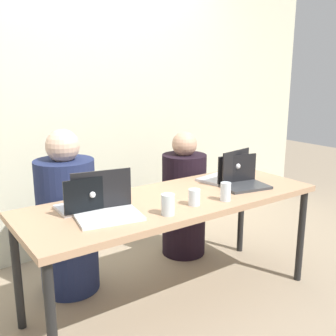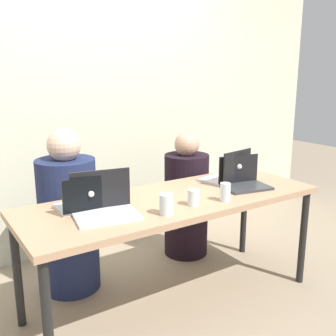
{
  "view_description": "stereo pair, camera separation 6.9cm",
  "coord_description": "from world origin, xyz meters",
  "px_view_note": "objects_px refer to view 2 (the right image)",
  "views": [
    {
      "loc": [
        -1.4,
        -1.93,
        1.51
      ],
      "look_at": [
        0.0,
        0.07,
        0.92
      ],
      "focal_mm": 42.0,
      "sensor_mm": 36.0,
      "label": 1
    },
    {
      "loc": [
        -1.35,
        -1.97,
        1.51
      ],
      "look_at": [
        0.0,
        0.07,
        0.92
      ],
      "focal_mm": 42.0,
      "sensor_mm": 36.0,
      "label": 2
    }
  ],
  "objects_px": {
    "laptop_back_left": "(87,201)",
    "water_glass_center": "(193,198)",
    "laptop_back_right": "(228,175)",
    "laptop_front_left": "(105,206)",
    "water_glass_right": "(225,193)",
    "laptop_front_right": "(243,181)",
    "person_on_left": "(69,220)",
    "person_on_right": "(186,201)",
    "water_glass_left": "(166,206)"
  },
  "relations": [
    {
      "from": "laptop_back_left",
      "to": "water_glass_center",
      "type": "height_order",
      "value": "laptop_back_left"
    },
    {
      "from": "laptop_back_left",
      "to": "laptop_back_right",
      "type": "height_order",
      "value": "laptop_back_right"
    },
    {
      "from": "laptop_back_left",
      "to": "laptop_back_right",
      "type": "distance_m",
      "value": 1.08
    },
    {
      "from": "laptop_front_left",
      "to": "water_glass_right",
      "type": "xyz_separation_m",
      "value": [
        0.73,
        -0.18,
        -0.0
      ]
    },
    {
      "from": "laptop_back_right",
      "to": "laptop_front_right",
      "type": "height_order",
      "value": "laptop_back_right"
    },
    {
      "from": "laptop_front_right",
      "to": "water_glass_right",
      "type": "bearing_deg",
      "value": -141.64
    },
    {
      "from": "person_on_left",
      "to": "laptop_front_right",
      "type": "height_order",
      "value": "person_on_left"
    },
    {
      "from": "laptop_front_right",
      "to": "person_on_left",
      "type": "bearing_deg",
      "value": 159.73
    },
    {
      "from": "laptop_back_right",
      "to": "laptop_front_left",
      "type": "xyz_separation_m",
      "value": [
        -1.04,
        -0.14,
        -0.0
      ]
    },
    {
      "from": "water_glass_center",
      "to": "person_on_right",
      "type": "bearing_deg",
      "value": 56.49
    },
    {
      "from": "person_on_right",
      "to": "person_on_left",
      "type": "bearing_deg",
      "value": -3.83
    },
    {
      "from": "laptop_front_left",
      "to": "person_on_right",
      "type": "bearing_deg",
      "value": 41.36
    },
    {
      "from": "laptop_front_right",
      "to": "water_glass_right",
      "type": "distance_m",
      "value": 0.35
    },
    {
      "from": "laptop_front_left",
      "to": "water_glass_right",
      "type": "height_order",
      "value": "laptop_front_left"
    },
    {
      "from": "water_glass_center",
      "to": "water_glass_right",
      "type": "relative_size",
      "value": 0.85
    },
    {
      "from": "person_on_left",
      "to": "laptop_front_left",
      "type": "distance_m",
      "value": 0.67
    },
    {
      "from": "laptop_back_left",
      "to": "laptop_front_right",
      "type": "height_order",
      "value": "laptop_front_right"
    },
    {
      "from": "water_glass_center",
      "to": "laptop_front_right",
      "type": "bearing_deg",
      "value": 12.65
    },
    {
      "from": "person_on_right",
      "to": "laptop_front_right",
      "type": "distance_m",
      "value": 0.71
    },
    {
      "from": "water_glass_center",
      "to": "laptop_front_left",
      "type": "bearing_deg",
      "value": 164.93
    },
    {
      "from": "person_on_right",
      "to": "laptop_front_right",
      "type": "height_order",
      "value": "person_on_right"
    },
    {
      "from": "laptop_back_right",
      "to": "water_glass_left",
      "type": "distance_m",
      "value": 0.81
    },
    {
      "from": "laptop_back_right",
      "to": "water_glass_right",
      "type": "height_order",
      "value": "laptop_back_right"
    },
    {
      "from": "person_on_right",
      "to": "water_glass_right",
      "type": "xyz_separation_m",
      "value": [
        -0.28,
        -0.79,
        0.32
      ]
    },
    {
      "from": "laptop_front_right",
      "to": "water_glass_left",
      "type": "bearing_deg",
      "value": -156.93
    },
    {
      "from": "person_on_right",
      "to": "water_glass_center",
      "type": "bearing_deg",
      "value": 52.66
    },
    {
      "from": "laptop_back_left",
      "to": "laptop_back_right",
      "type": "relative_size",
      "value": 0.95
    },
    {
      "from": "person_on_left",
      "to": "person_on_right",
      "type": "distance_m",
      "value": 1.02
    },
    {
      "from": "person_on_left",
      "to": "laptop_front_right",
      "type": "bearing_deg",
      "value": 151.97
    },
    {
      "from": "laptop_front_right",
      "to": "water_glass_left",
      "type": "xyz_separation_m",
      "value": [
        -0.75,
        -0.16,
        0.01
      ]
    },
    {
      "from": "laptop_front_left",
      "to": "water_glass_left",
      "type": "relative_size",
      "value": 3.22
    },
    {
      "from": "person_on_right",
      "to": "laptop_front_left",
      "type": "xyz_separation_m",
      "value": [
        -1.01,
        -0.61,
        0.32
      ]
    },
    {
      "from": "person_on_right",
      "to": "laptop_back_left",
      "type": "height_order",
      "value": "person_on_right"
    },
    {
      "from": "water_glass_right",
      "to": "water_glass_left",
      "type": "distance_m",
      "value": 0.44
    },
    {
      "from": "laptop_back_left",
      "to": "water_glass_right",
      "type": "height_order",
      "value": "laptop_back_left"
    },
    {
      "from": "person_on_right",
      "to": "laptop_front_right",
      "type": "relative_size",
      "value": 3.02
    },
    {
      "from": "laptop_back_left",
      "to": "laptop_front_left",
      "type": "relative_size",
      "value": 0.86
    },
    {
      "from": "laptop_front_left",
      "to": "water_glass_right",
      "type": "distance_m",
      "value": 0.75
    },
    {
      "from": "laptop_back_right",
      "to": "water_glass_left",
      "type": "xyz_separation_m",
      "value": [
        -0.75,
        -0.32,
        -0.0
      ]
    },
    {
      "from": "laptop_back_right",
      "to": "water_glass_left",
      "type": "height_order",
      "value": "laptop_back_right"
    },
    {
      "from": "person_on_right",
      "to": "water_glass_left",
      "type": "height_order",
      "value": "person_on_right"
    },
    {
      "from": "laptop_back_left",
      "to": "water_glass_center",
      "type": "xyz_separation_m",
      "value": [
        0.56,
        -0.29,
        -0.0
      ]
    },
    {
      "from": "laptop_back_left",
      "to": "water_glass_right",
      "type": "xyz_separation_m",
      "value": [
        0.77,
        -0.33,
        0.0
      ]
    },
    {
      "from": "laptop_front_right",
      "to": "water_glass_center",
      "type": "bearing_deg",
      "value": -156.5
    },
    {
      "from": "water_glass_right",
      "to": "water_glass_left",
      "type": "bearing_deg",
      "value": -179.99
    },
    {
      "from": "laptop_front_left",
      "to": "water_glass_left",
      "type": "height_order",
      "value": "laptop_front_left"
    },
    {
      "from": "laptop_front_right",
      "to": "laptop_back_left",
      "type": "bearing_deg",
      "value": -178.2
    },
    {
      "from": "laptop_back_left",
      "to": "water_glass_left",
      "type": "relative_size",
      "value": 2.76
    },
    {
      "from": "laptop_front_left",
      "to": "water_glass_center",
      "type": "distance_m",
      "value": 0.53
    },
    {
      "from": "laptop_front_left",
      "to": "water_glass_center",
      "type": "bearing_deg",
      "value": -4.84
    }
  ]
}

